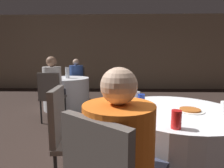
% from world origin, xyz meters
% --- Properties ---
extents(wall_back, '(16.00, 0.06, 2.80)m').
position_xyz_m(wall_back, '(0.00, 5.19, 1.40)').
color(wall_back, gray).
rests_on(wall_back, ground_plane).
extents(table_near, '(1.11, 1.11, 0.72)m').
position_xyz_m(table_near, '(0.05, -0.06, 0.36)').
color(table_near, silver).
rests_on(table_near, ground_plane).
extents(table_far, '(1.05, 1.05, 0.72)m').
position_xyz_m(table_far, '(-1.66, 2.43, 0.36)').
color(table_far, silver).
rests_on(table_far, ground_plane).
extents(chair_near_west, '(0.44, 0.43, 0.93)m').
position_xyz_m(chair_near_west, '(-0.92, -0.15, 0.56)').
color(chair_near_west, '#59514C').
rests_on(chair_near_west, ground_plane).
extents(chair_far_south, '(0.41, 0.41, 0.93)m').
position_xyz_m(chair_far_south, '(-1.68, 1.49, 0.56)').
color(chair_far_south, '#59514C').
rests_on(chair_far_south, ground_plane).
extents(chair_far_north, '(0.42, 0.43, 0.93)m').
position_xyz_m(chair_far_north, '(-1.61, 3.37, 0.56)').
color(chair_far_north, '#59514C').
rests_on(chair_far_north, ground_plane).
extents(person_blue_shirt, '(0.38, 0.53, 1.16)m').
position_xyz_m(person_blue_shirt, '(-1.62, 3.21, 0.61)').
color(person_blue_shirt, '#282828').
rests_on(person_blue_shirt, ground_plane).
extents(person_orange_shirt, '(0.48, 0.50, 1.14)m').
position_xyz_m(person_orange_shirt, '(-0.44, -0.71, 0.59)').
color(person_orange_shirt, '#33384C').
rests_on(person_orange_shirt, ground_plane).
extents(person_white_shirt, '(0.33, 0.51, 1.21)m').
position_xyz_m(person_white_shirt, '(-1.67, 1.65, 0.61)').
color(person_white_shirt, black).
rests_on(person_white_shirt, ground_plane).
extents(pizza_plate_near, '(0.24, 0.24, 0.02)m').
position_xyz_m(pizza_plate_near, '(0.15, -0.11, 0.73)').
color(pizza_plate_near, white).
rests_on(pizza_plate_near, table_near).
extents(soda_can_silver, '(0.07, 0.07, 0.12)m').
position_xyz_m(soda_can_silver, '(-0.28, 0.13, 0.78)').
color(soda_can_silver, silver).
rests_on(soda_can_silver, table_near).
extents(soda_can_red, '(0.07, 0.07, 0.12)m').
position_xyz_m(soda_can_red, '(-0.10, -0.50, 0.78)').
color(soda_can_red, red).
rests_on(soda_can_red, table_near).
extents(soda_can_blue, '(0.07, 0.07, 0.12)m').
position_xyz_m(soda_can_blue, '(-0.25, 0.01, 0.78)').
color(soda_can_blue, '#1E38A5').
rests_on(soda_can_blue, table_near).
extents(bottle_far, '(0.09, 0.09, 0.25)m').
position_xyz_m(bottle_far, '(-1.62, 2.39, 0.85)').
color(bottle_far, silver).
rests_on(bottle_far, table_far).
extents(cup_far, '(0.07, 0.07, 0.11)m').
position_xyz_m(cup_far, '(-1.80, 2.25, 0.78)').
color(cup_far, white).
rests_on(cup_far, table_far).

